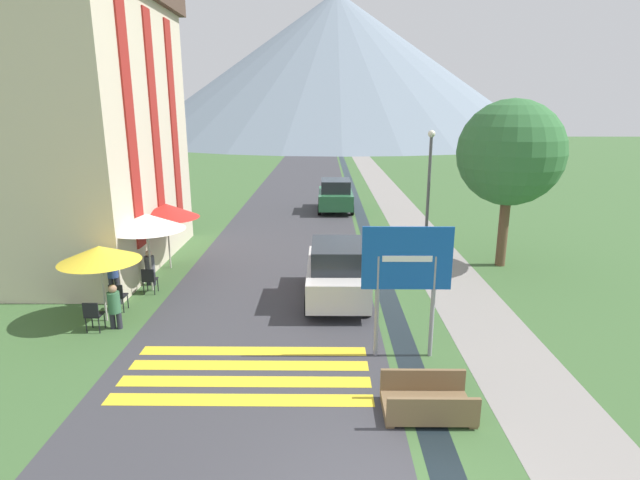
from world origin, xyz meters
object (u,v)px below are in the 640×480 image
(footbridge, at_px, (427,403))
(person_seated_far, at_px, (150,266))
(road_sign, at_px, (407,270))
(tree_by_path, at_px, (510,153))
(person_standing_terrace, at_px, (113,274))
(hotel_building, at_px, (82,112))
(streetlamp, at_px, (429,182))
(cafe_chair_nearest, at_px, (93,314))
(parked_car_near, at_px, (337,271))
(person_seated_near, at_px, (114,305))
(cafe_chair_near_right, at_px, (118,295))
(cafe_umbrella_front_yellow, at_px, (99,254))
(cafe_chair_middle, at_px, (149,279))
(parked_car_far, at_px, (335,195))
(cafe_umbrella_rear_red, at_px, (166,211))
(cafe_umbrella_middle_white, at_px, (147,222))

(footbridge, bearing_deg, person_seated_far, 137.31)
(road_sign, xyz_separation_m, tree_by_path, (4.73, 7.14, 2.03))
(road_sign, xyz_separation_m, person_seated_far, (-7.65, 4.84, -1.47))
(person_standing_terrace, distance_m, person_seated_far, 1.78)
(person_seated_far, bearing_deg, hotel_building, 138.66)
(person_seated_far, distance_m, streetlamp, 10.85)
(cafe_chair_nearest, relative_size, person_standing_terrace, 0.51)
(parked_car_near, bearing_deg, hotel_building, 157.48)
(person_seated_near, bearing_deg, cafe_chair_near_right, 108.76)
(cafe_umbrella_front_yellow, height_order, person_seated_far, cafe_umbrella_front_yellow)
(person_seated_near, bearing_deg, cafe_chair_middle, 89.23)
(cafe_umbrella_front_yellow, bearing_deg, tree_by_path, 22.32)
(parked_car_far, bearing_deg, cafe_chair_near_right, -114.06)
(tree_by_path, bearing_deg, hotel_building, 179.29)
(footbridge, xyz_separation_m, cafe_umbrella_rear_red, (-7.67, 9.00, 1.93))
(parked_car_far, distance_m, cafe_umbrella_front_yellow, 16.79)
(cafe_chair_nearest, height_order, person_seated_near, person_seated_near)
(cafe_chair_middle, relative_size, person_standing_terrace, 0.51)
(road_sign, height_order, cafe_umbrella_middle_white, road_sign)
(footbridge, relative_size, cafe_umbrella_middle_white, 0.67)
(cafe_umbrella_middle_white, bearing_deg, cafe_chair_middle, -82.58)
(cafe_chair_nearest, relative_size, person_seated_far, 0.70)
(hotel_building, height_order, cafe_umbrella_rear_red, hotel_building)
(parked_car_near, distance_m, cafe_chair_nearest, 6.88)
(hotel_building, relative_size, cafe_umbrella_rear_red, 4.26)
(parked_car_near, xyz_separation_m, cafe_chair_nearest, (-6.44, -2.36, -0.40))
(hotel_building, xyz_separation_m, person_seated_far, (2.83, -2.49, -4.91))
(parked_car_far, distance_m, cafe_umbrella_middle_white, 14.43)
(cafe_chair_middle, bearing_deg, road_sign, -8.51)
(parked_car_far, distance_m, cafe_chair_middle, 14.67)
(cafe_umbrella_rear_red, bearing_deg, person_seated_far, -93.06)
(cafe_umbrella_middle_white, height_order, person_standing_terrace, cafe_umbrella_middle_white)
(hotel_building, xyz_separation_m, streetlamp, (12.71, 1.40, -2.65))
(footbridge, distance_m, tree_by_path, 11.24)
(cafe_chair_near_right, bearing_deg, streetlamp, 15.03)
(cafe_chair_middle, bearing_deg, cafe_umbrella_middle_white, 117.44)
(parked_car_near, height_order, streetlamp, streetlamp)
(cafe_chair_middle, xyz_separation_m, cafe_umbrella_front_yellow, (-0.51, -2.07, 1.42))
(streetlamp, bearing_deg, person_standing_terrace, -151.73)
(cafe_umbrella_middle_white, bearing_deg, cafe_umbrella_front_yellow, -100.90)
(hotel_building, distance_m, footbridge, 15.30)
(cafe_umbrella_middle_white, bearing_deg, cafe_chair_nearest, -98.72)
(road_sign, relative_size, cafe_umbrella_front_yellow, 1.47)
(person_seated_far, bearing_deg, person_standing_terrace, -106.19)
(cafe_chair_middle, relative_size, tree_by_path, 0.14)
(cafe_chair_middle, bearing_deg, cafe_umbrella_front_yellow, -83.81)
(cafe_umbrella_front_yellow, relative_size, person_seated_far, 1.78)
(road_sign, xyz_separation_m, cafe_umbrella_front_yellow, (-7.91, 1.95, -0.20))
(tree_by_path, bearing_deg, parked_car_far, 120.41)
(cafe_chair_near_right, xyz_separation_m, cafe_umbrella_rear_red, (0.28, 4.07, 1.64))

